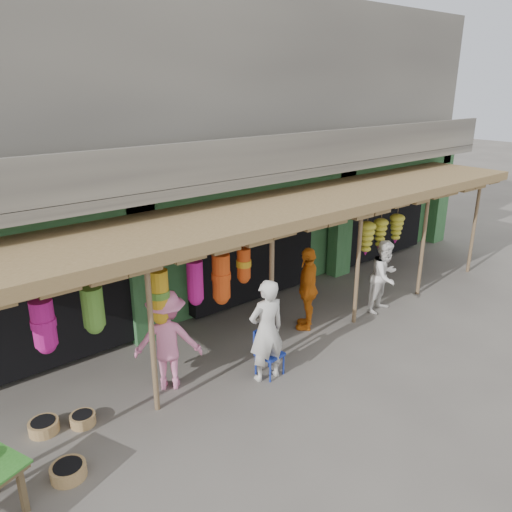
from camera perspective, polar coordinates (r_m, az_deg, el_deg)
ground at (r=11.04m, az=6.94°, el=-8.60°), size 80.00×80.00×0.00m
building at (r=13.67m, az=-7.65°, el=11.69°), size 16.40×6.80×7.00m
awning at (r=10.54m, az=3.79°, el=5.23°), size 14.00×2.70×2.79m
blue_chair at (r=9.31m, az=1.21°, el=-10.58°), size 0.47×0.48×0.89m
basket_left at (r=8.78m, az=-23.09°, el=-17.50°), size 0.57×0.57×0.19m
basket_mid at (r=7.86m, az=-20.64°, el=-22.04°), size 0.62×0.62×0.19m
basket_right at (r=8.73m, az=-19.17°, el=-17.23°), size 0.50×0.50×0.18m
person_front at (r=8.94m, az=1.21°, el=-8.51°), size 0.76×0.55×1.93m
person_right at (r=11.98m, az=14.49°, el=-2.25°), size 0.91×0.75×1.73m
person_vendor at (r=10.83m, az=5.94°, el=-3.68°), size 1.12×1.04×1.85m
person_shopper at (r=8.87m, az=-10.09°, el=-9.44°), size 1.36×1.23×1.83m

